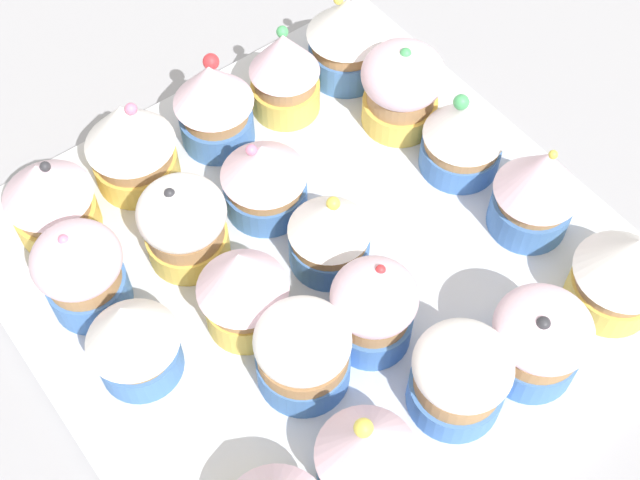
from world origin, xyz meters
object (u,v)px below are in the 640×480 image
Objects in this scene: baking_tray at (320,268)px; cupcake_16 at (49,196)px; cupcake_1 at (367,453)px; cupcake_19 at (285,72)px; cupcake_13 at (184,224)px; cupcake_14 at (259,179)px; cupcake_20 at (347,36)px; cupcake_17 at (130,143)px; cupcake_15 at (402,87)px; cupcake_18 at (214,102)px; cupcake_12 at (82,272)px; cupcake_3 at (538,340)px; cupcake_9 at (243,287)px; cupcake_11 at (464,134)px; cupcake_7 at (537,189)px; cupcake_4 at (623,270)px; cupcake_10 at (329,231)px; cupcake_6 at (373,308)px; cupcake_8 at (132,337)px; cupcake_2 at (460,377)px; cupcake_5 at (303,352)px.

cupcake_16 is (-12.83, 13.81, 4.21)cm from baking_tray.
cupcake_19 is at bearing 62.78° from cupcake_1.
cupcake_14 is (6.23, 0.08, -0.08)cm from cupcake_13.
cupcake_16 is 0.93× the size of cupcake_20.
cupcake_15 is at bearing -21.22° from cupcake_17.
cupcake_18 is at bearing 45.17° from cupcake_13.
cupcake_15 reaches higher than cupcake_12.
cupcake_3 is at bearing -66.90° from cupcake_17.
cupcake_9 is 1.00× the size of cupcake_18.
cupcake_11 is 18.38cm from cupcake_18.
cupcake_19 is (0.70, 27.56, 0.49)cm from cupcake_3.
cupcake_19 is 1.01× the size of cupcake_20.
cupcake_7 is 1.03× the size of cupcake_20.
cupcake_4 is 38.55cm from cupcake_16.
cupcake_12 is at bearing 154.96° from cupcake_10.
cupcake_18 is (-12.20, 6.95, 0.33)cm from cupcake_15.
cupcake_15 is at bearing 29.08° from cupcake_10.
cupcake_16 is at bearing 123.97° from cupcake_3.
cupcake_12 is 13.59cm from cupcake_14.
cupcake_12 is (-6.99, 20.52, -0.16)cm from cupcake_1.
cupcake_6 is (6.28, 7.07, -0.25)cm from cupcake_1.
cupcake_1 reaches higher than cupcake_14.
cupcake_8 reaches higher than cupcake_15.
cupcake_6 is at bearing -28.90° from cupcake_8.
cupcake_3 is at bearing -103.80° from cupcake_20.
cupcake_8 is 1.11× the size of cupcake_14.
cupcake_7 is at bearing -15.54° from cupcake_9.
cupcake_14 is at bearing 124.57° from cupcake_4.
cupcake_17 is 1.03× the size of cupcake_20.
cupcake_16 is 19.63cm from cupcake_19.
cupcake_13 is at bearing 136.34° from baking_tray.
cupcake_2 is 0.86× the size of cupcake_20.
cupcake_5 is at bearing 82.05° from cupcake_1.
cupcake_3 is 0.83× the size of cupcake_18.
cupcake_9 is (-5.82, 5.92, 0.66)cm from cupcake_6.
cupcake_6 is at bearing -110.83° from cupcake_19.
baking_tray is 5.04× the size of cupcake_19.
cupcake_17 reaches higher than cupcake_20.
cupcake_16 is at bearing 85.48° from cupcake_8.
cupcake_2 is 28.16cm from cupcake_17.
cupcake_18 is (7.76, 27.33, 0.15)cm from cupcake_1.
cupcake_14 is (0.30, 12.89, -0.26)cm from cupcake_6.
cupcake_16 is at bearing 80.29° from cupcake_12.
cupcake_5 is 19.89cm from cupcake_7.
cupcake_8 is (-27.60, 14.92, 0.19)cm from cupcake_4.
cupcake_17 is at bearing 177.49° from cupcake_20.
baking_tray is at bearing -117.05° from cupcake_19.
cupcake_18 is at bearing 114.95° from cupcake_4.
cupcake_14 is at bearing 107.47° from cupcake_3.
cupcake_14 is 9.97cm from cupcake_19.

